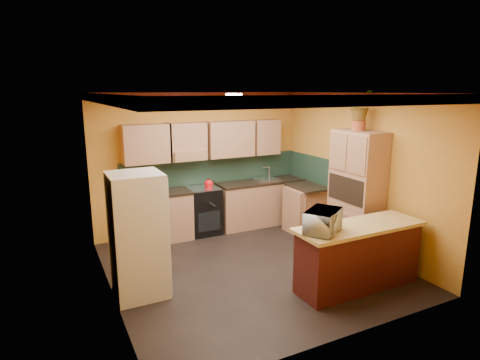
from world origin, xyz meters
name	(u,v)px	position (x,y,z in m)	size (l,w,h in m)	color
room_shell	(244,134)	(0.02, 0.28, 2.09)	(4.24, 4.24, 2.72)	black
base_cabinets_back	(232,207)	(0.54, 1.80, 0.44)	(3.65, 0.60, 0.88)	#A47456
countertop_back	(232,185)	(0.54, 1.80, 0.90)	(3.65, 0.62, 0.04)	black
stove	(203,210)	(-0.09, 1.80, 0.46)	(0.58, 0.58, 0.91)	black
kettle	(209,183)	(0.01, 1.75, 1.00)	(0.17, 0.17, 0.18)	red
sink	(266,179)	(1.31, 1.80, 0.94)	(0.48, 0.40, 0.03)	silver
base_cabinets_right	(308,209)	(1.80, 1.00, 0.44)	(0.60, 0.80, 0.88)	#A47456
countertop_right	(309,187)	(1.80, 1.00, 0.90)	(0.62, 0.80, 0.04)	black
fridge	(138,235)	(-1.75, -0.07, 0.85)	(0.68, 0.66, 1.70)	silver
pantry	(356,194)	(1.85, -0.27, 1.05)	(0.48, 0.90, 2.10)	#A47456
fern_pot	(359,126)	(1.85, -0.22, 2.18)	(0.22, 0.22, 0.16)	#A84728
fern	(360,106)	(1.85, -0.22, 2.50)	(0.43, 0.37, 0.48)	#A47456
breakfast_bar	(358,258)	(1.04, -1.24, 0.44)	(1.80, 0.55, 0.88)	#461011
bar_top	(360,227)	(1.04, -1.24, 0.91)	(1.90, 0.65, 0.05)	tan
microwave	(323,221)	(0.40, -1.24, 1.08)	(0.54, 0.37, 0.30)	silver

